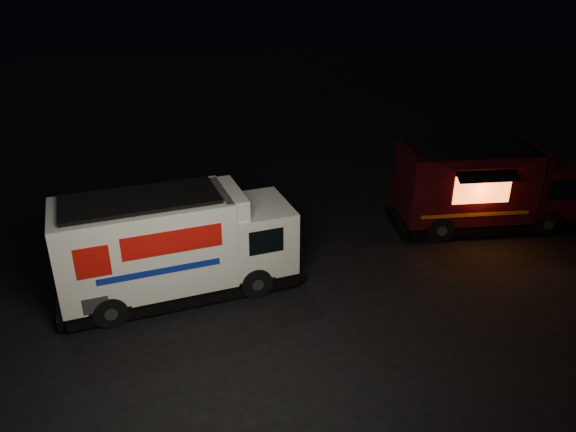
% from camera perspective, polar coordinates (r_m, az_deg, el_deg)
% --- Properties ---
extents(ground, '(80.00, 80.00, 0.00)m').
position_cam_1_polar(ground, '(14.56, 0.10, -9.49)').
color(ground, black).
rests_on(ground, ground).
extents(white_truck, '(6.61, 3.34, 2.86)m').
position_cam_1_polar(white_truck, '(14.85, -11.07, -2.77)').
color(white_truck, white).
rests_on(white_truck, ground).
extents(red_truck, '(6.10, 2.49, 2.80)m').
position_cam_1_polar(red_truck, '(19.33, 19.55, 2.91)').
color(red_truck, '#370A0E').
rests_on(red_truck, ground).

